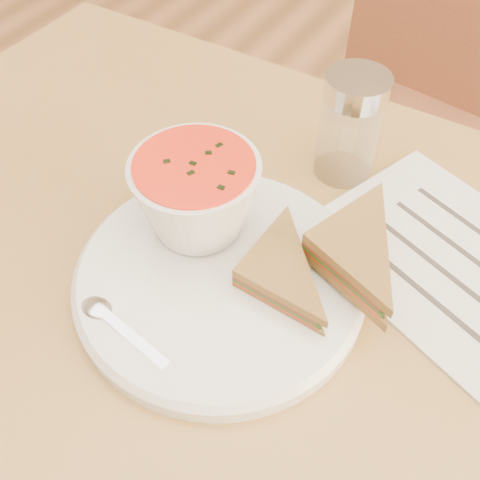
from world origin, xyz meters
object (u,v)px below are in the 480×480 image
Objects in this scene: chair_far at (385,133)px; condiment_shaker at (350,127)px; dining_table at (235,424)px; plate at (220,278)px; soup_bowl at (197,198)px.

condiment_shaker is (0.06, -0.45, 0.34)m from chair_far.
dining_table is 3.64× the size of plate.
soup_bowl is (-0.02, -0.62, 0.34)m from chair_far.
chair_far is at bearing 92.33° from plate.
plate is 0.22m from condiment_shaker.
dining_table is 0.38m from plate.
dining_table is 1.06× the size of chair_far.
chair_far is 0.72m from plate.
plate is (-0.01, -0.01, 0.38)m from dining_table.
soup_bowl is at bearing 142.37° from plate.
chair_far is 3.43× the size of plate.
dining_table is 0.44m from soup_bowl.
dining_table is at bearing 101.43° from chair_far.
dining_table is 0.48m from condiment_shaker.
chair_far is 7.76× the size of soup_bowl.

